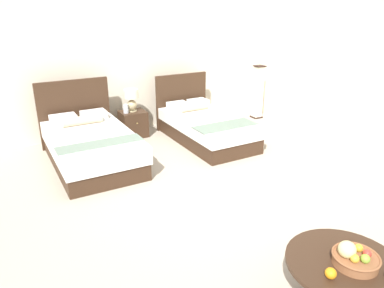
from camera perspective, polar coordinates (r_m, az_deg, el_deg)
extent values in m
cube|color=#AA9E8C|center=(4.91, 3.29, -8.93)|extent=(10.21, 10.37, 0.02)
cube|color=beige|center=(7.40, -10.82, 12.82)|extent=(10.21, 0.12, 2.84)
cube|color=beige|center=(6.94, 25.91, 10.57)|extent=(0.12, 5.97, 2.84)
cube|color=#372417|center=(6.10, -15.23, -1.92)|extent=(1.20, 2.02, 0.26)
cube|color=white|center=(6.01, -15.47, 0.41)|extent=(1.24, 2.06, 0.27)
cube|color=#372417|center=(6.91, -17.83, 4.64)|extent=(1.26, 0.07, 1.20)
cube|color=white|center=(6.59, -19.49, 3.68)|extent=(0.43, 0.30, 0.14)
cube|color=silver|center=(6.69, -15.12, 4.42)|extent=(0.43, 0.30, 0.14)
cylinder|color=#CDB590|center=(6.41, -16.81, 3.56)|extent=(0.65, 0.16, 0.15)
cube|color=slate|center=(5.47, -14.17, 0.05)|extent=(1.25, 0.34, 0.01)
cube|color=#372417|center=(6.86, 2.40, 1.47)|extent=(1.07, 2.01, 0.27)
cube|color=white|center=(6.79, 2.43, 3.38)|extent=(1.11, 2.05, 0.21)
cube|color=#372417|center=(7.60, -1.66, 6.76)|extent=(1.13, 0.07, 1.12)
cube|color=white|center=(7.25, -2.21, 5.98)|extent=(0.38, 0.30, 0.14)
cube|color=white|center=(7.46, 0.97, 6.44)|extent=(0.38, 0.30, 0.14)
cylinder|color=#CDB590|center=(7.15, 0.33, 5.82)|extent=(0.58, 0.15, 0.15)
cube|color=slate|center=(6.28, 5.26, 2.89)|extent=(1.11, 0.44, 0.01)
cube|color=#372417|center=(7.19, -9.15, 3.12)|extent=(0.48, 0.42, 0.50)
sphere|color=tan|center=(6.97, -8.56, 3.22)|extent=(0.02, 0.02, 0.02)
cylinder|color=tan|center=(7.13, -9.33, 5.16)|extent=(0.17, 0.17, 0.02)
ellipsoid|color=tan|center=(7.10, -9.38, 6.03)|extent=(0.19, 0.19, 0.20)
cylinder|color=#99844C|center=(7.07, -9.44, 6.97)|extent=(0.02, 0.02, 0.04)
cylinder|color=beige|center=(7.05, -9.49, 7.79)|extent=(0.27, 0.27, 0.17)
cylinder|color=#B7BAC1|center=(7.01, -10.30, 5.40)|extent=(0.10, 0.10, 0.16)
torus|color=#B7BAC1|center=(6.99, -10.35, 6.06)|extent=(0.10, 0.10, 0.01)
cylinder|color=#372417|center=(3.56, 22.23, -19.75)|extent=(0.13, 0.13, 0.41)
cylinder|color=#372417|center=(3.43, 22.76, -16.90)|extent=(0.97, 0.97, 0.04)
cylinder|color=brown|center=(3.40, 24.19, -16.25)|extent=(0.36, 0.36, 0.08)
torus|color=brown|center=(3.38, 24.30, -15.70)|extent=(0.38, 0.38, 0.02)
sphere|color=orange|center=(3.39, 23.33, -14.54)|extent=(0.09, 0.09, 0.09)
sphere|color=beige|center=(3.31, 23.10, -14.95)|extent=(0.14, 0.14, 0.14)
sphere|color=gold|center=(3.29, 24.11, -16.03)|extent=(0.07, 0.07, 0.07)
sphere|color=#82AB38|center=(3.32, 25.48, -15.91)|extent=(0.07, 0.07, 0.07)
sphere|color=#BE372D|center=(3.39, 25.71, -15.19)|extent=(0.07, 0.07, 0.07)
sphere|color=gold|center=(3.43, 24.64, -14.57)|extent=(0.07, 0.07, 0.07)
sphere|color=orange|center=(3.19, 20.88, -18.39)|extent=(0.09, 0.09, 0.09)
cube|color=black|center=(8.50, 10.02, 4.22)|extent=(0.21, 0.21, 0.03)
cube|color=#EBEFCE|center=(8.35, 10.27, 8.01)|extent=(0.17, 0.17, 1.13)
cube|color=black|center=(8.24, 10.54, 11.91)|extent=(0.21, 0.21, 0.02)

